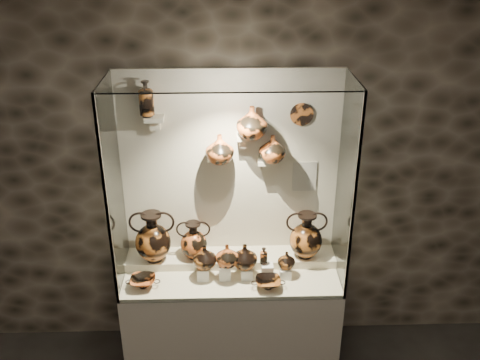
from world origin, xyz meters
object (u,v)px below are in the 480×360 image
lekythos_small (264,255)px  kylix_right (268,283)px  amphora_left (153,237)px  jug_a (205,257)px  jug_e (286,260)px  ovoid_vase_a (220,149)px  amphora_right (306,235)px  kylix_left (143,281)px  ovoid_vase_b (252,122)px  jug_c (245,256)px  amphora_mid (194,240)px  jug_b (227,255)px  lekythos_tall (146,97)px  ovoid_vase_c (272,148)px

lekythos_small → kylix_right: bearing=-94.8°
amphora_left → jug_a: (0.41, -0.16, -0.09)m
jug_a → jug_e: (0.63, 0.01, -0.04)m
kylix_right → ovoid_vase_a: (-0.35, 0.37, 0.95)m
amphora_right → kylix_left: size_ratio=1.57×
ovoid_vase_a → ovoid_vase_b: bearing=-2.3°
jug_c → jug_e: size_ratio=1.43×
amphora_mid → jug_e: 0.75m
kylix_left → kylix_right: bearing=-17.8°
jug_b → lekythos_tall: 1.33m
amphora_right → jug_a: 0.82m
jug_b → ovoid_vase_a: 0.82m
amphora_left → jug_e: amphora_left is taller
amphora_mid → amphora_right: 0.90m
amphora_right → ovoid_vase_b: size_ratio=1.65×
amphora_mid → lekythos_small: bearing=-3.9°
lekythos_tall → ovoid_vase_c: size_ratio=1.41×
amphora_left → lekythos_small: (0.86, -0.16, -0.08)m
amphora_right → jug_e: (-0.17, -0.17, -0.11)m
amphora_right → ovoid_vase_a: 1.00m
amphora_left → ovoid_vase_a: ovoid_vase_a is taller
jug_c → ovoid_vase_a: (-0.18, 0.22, 0.81)m
jug_b → lekythos_tall: lekythos_tall is taller
lekythos_tall → ovoid_vase_c: (0.91, -0.04, -0.39)m
amphora_left → ovoid_vase_b: (0.77, 0.06, 0.92)m
jug_c → lekythos_small: bearing=24.0°
ovoid_vase_a → ovoid_vase_c: (0.39, 0.01, -0.01)m
jug_a → kylix_left: jug_a is taller
jug_e → ovoid_vase_b: size_ratio=0.60×
jug_b → lekythos_small: bearing=3.3°
amphora_mid → lekythos_small: (0.55, -0.18, -0.03)m
amphora_left → kylix_left: bearing=-86.6°
jug_b → ovoid_vase_b: bearing=48.7°
lekythos_small → kylix_left: size_ratio=0.64×
ovoid_vase_c → lekythos_tall: bearing=152.5°
jug_c → lekythos_small: (0.15, 0.00, 0.01)m
amphora_left → ovoid_vase_a: (0.54, 0.06, 0.72)m
kylix_left → amphora_mid: bearing=22.0°
amphora_left → ovoid_vase_a: size_ratio=1.91×
ovoid_vase_a → amphora_right: bearing=-4.7°
jug_b → kylix_right: bearing=-24.0°
amphora_right → kylix_right: (-0.32, -0.32, -0.22)m
jug_c → ovoid_vase_b: 1.04m
amphora_left → jug_c: size_ratio=2.07×
jug_a → ovoid_vase_b: size_ratio=0.80×
amphora_mid → kylix_right: 0.68m
kylix_right → ovoid_vase_b: size_ratio=1.05×
lekythos_tall → amphora_right: bearing=-22.4°
jug_b → ovoid_vase_c: ovoid_vase_c is taller
jug_c → jug_e: (0.32, 0.00, -0.04)m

